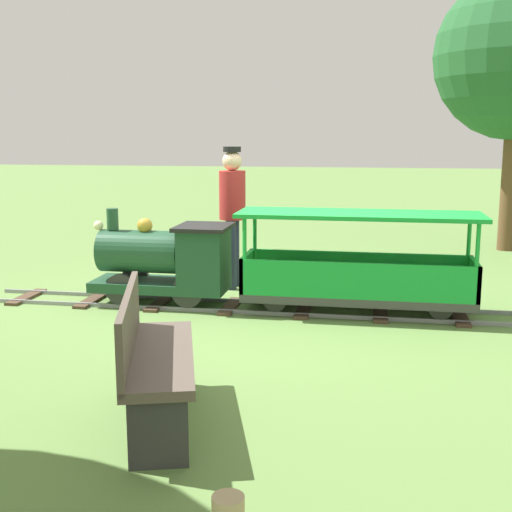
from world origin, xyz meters
TOP-DOWN VIEW (x-y plane):
  - ground_plane at (0.00, 0.00)m, footprint 60.00×60.00m
  - track at (0.00, -0.05)m, footprint 0.66×6.05m
  - locomotive at (0.00, 1.00)m, footprint 0.62×1.45m
  - passenger_car at (0.00, -0.95)m, footprint 0.72×2.35m
  - conductor_person at (0.90, 0.49)m, footprint 0.30×0.30m
  - park_bench at (-2.74, 0.22)m, footprint 1.36×0.76m

SIDE VIEW (x-z plane):
  - ground_plane at x=0.00m, z-range 0.00..0.00m
  - track at x=0.00m, z-range 0.00..0.04m
  - park_bench at x=-2.74m, z-range 0.01..0.83m
  - passenger_car at x=0.00m, z-range -0.06..0.91m
  - locomotive at x=0.00m, z-range 0.00..0.97m
  - conductor_person at x=0.90m, z-range 0.15..1.77m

